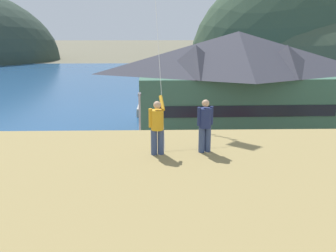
{
  "coord_description": "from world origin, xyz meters",
  "views": [
    {
      "loc": [
        -1.08,
        -18.88,
        11.43
      ],
      "look_at": [
        -0.34,
        9.0,
        4.08
      ],
      "focal_mm": 40.73,
      "sensor_mm": 36.0,
      "label": 1
    }
  ],
  "objects_px": {
    "parked_car_back_row_left": "(131,223)",
    "parked_car_front_row_end": "(111,174)",
    "person_companion": "(205,124)",
    "person_kite_flyer": "(157,126)",
    "parked_car_lone_by_shed": "(257,210)",
    "moored_boat_wharfside": "(145,107)",
    "parked_car_mid_row_near": "(14,216)",
    "wharf_dock": "(170,109)",
    "parked_car_mid_row_far": "(225,172)",
    "harbor_lodge": "(237,81)",
    "parked_car_front_row_silver": "(292,171)",
    "parking_light_pole": "(140,126)",
    "moored_boat_outer_mooring": "(199,112)"
  },
  "relations": [
    {
      "from": "parked_car_mid_row_far",
      "to": "parked_car_lone_by_shed",
      "type": "relative_size",
      "value": 0.99
    },
    {
      "from": "parked_car_mid_row_far",
      "to": "parked_car_lone_by_shed",
      "type": "xyz_separation_m",
      "value": [
        0.85,
        -6.02,
        0.0
      ]
    },
    {
      "from": "parked_car_back_row_left",
      "to": "wharf_dock",
      "type": "bearing_deg",
      "value": 84.52
    },
    {
      "from": "parked_car_mid_row_near",
      "to": "person_companion",
      "type": "relative_size",
      "value": 2.46
    },
    {
      "from": "moored_boat_outer_mooring",
      "to": "parked_car_front_row_silver",
      "type": "relative_size",
      "value": 1.98
    },
    {
      "from": "parked_car_back_row_left",
      "to": "parked_car_lone_by_shed",
      "type": "bearing_deg",
      "value": 9.49
    },
    {
      "from": "moored_boat_wharfside",
      "to": "moored_boat_outer_mooring",
      "type": "height_order",
      "value": "same"
    },
    {
      "from": "harbor_lodge",
      "to": "moored_boat_wharfside",
      "type": "relative_size",
      "value": 3.46
    },
    {
      "from": "harbor_lodge",
      "to": "parking_light_pole",
      "type": "distance_m",
      "value": 14.22
    },
    {
      "from": "wharf_dock",
      "to": "parked_car_front_row_end",
      "type": "height_order",
      "value": "parked_car_front_row_end"
    },
    {
      "from": "parked_car_front_row_end",
      "to": "person_companion",
      "type": "relative_size",
      "value": 2.42
    },
    {
      "from": "wharf_dock",
      "to": "person_companion",
      "type": "relative_size",
      "value": 6.4
    },
    {
      "from": "parked_car_front_row_silver",
      "to": "parking_light_pole",
      "type": "distance_m",
      "value": 12.08
    },
    {
      "from": "parked_car_back_row_left",
      "to": "parked_car_front_row_end",
      "type": "height_order",
      "value": "same"
    },
    {
      "from": "person_kite_flyer",
      "to": "person_companion",
      "type": "relative_size",
      "value": 1.07
    },
    {
      "from": "person_kite_flyer",
      "to": "person_companion",
      "type": "xyz_separation_m",
      "value": [
        1.55,
        0.21,
        -0.02
      ]
    },
    {
      "from": "parked_car_front_row_end",
      "to": "person_companion",
      "type": "bearing_deg",
      "value": -70.48
    },
    {
      "from": "moored_boat_wharfside",
      "to": "parked_car_lone_by_shed",
      "type": "relative_size",
      "value": 1.47
    },
    {
      "from": "parked_car_lone_by_shed",
      "to": "person_companion",
      "type": "distance_m",
      "value": 11.66
    },
    {
      "from": "parked_car_back_row_left",
      "to": "parked_car_front_row_end",
      "type": "xyz_separation_m",
      "value": [
        -1.91,
        7.06,
        0.0
      ]
    },
    {
      "from": "parked_car_front_row_silver",
      "to": "parked_car_lone_by_shed",
      "type": "relative_size",
      "value": 1.01
    },
    {
      "from": "moored_boat_wharfside",
      "to": "parking_light_pole",
      "type": "bearing_deg",
      "value": -89.25
    },
    {
      "from": "harbor_lodge",
      "to": "person_kite_flyer",
      "type": "xyz_separation_m",
      "value": [
        -8.31,
        -27.93,
        2.55
      ]
    },
    {
      "from": "parked_car_mid_row_far",
      "to": "parking_light_pole",
      "type": "xyz_separation_m",
      "value": [
        -6.3,
        3.47,
        2.66
      ]
    },
    {
      "from": "parked_car_mid_row_near",
      "to": "moored_boat_outer_mooring",
      "type": "bearing_deg",
      "value": 64.47
    },
    {
      "from": "moored_boat_wharfside",
      "to": "parked_car_mid_row_near",
      "type": "height_order",
      "value": "moored_boat_wharfside"
    },
    {
      "from": "person_companion",
      "to": "parked_car_back_row_left",
      "type": "bearing_deg",
      "value": 113.77
    },
    {
      "from": "parked_car_mid_row_far",
      "to": "parking_light_pole",
      "type": "height_order",
      "value": "parking_light_pole"
    },
    {
      "from": "moored_boat_wharfside",
      "to": "person_kite_flyer",
      "type": "relative_size",
      "value": 3.37
    },
    {
      "from": "parked_car_back_row_left",
      "to": "parked_car_mid_row_near",
      "type": "xyz_separation_m",
      "value": [
        -6.63,
        0.93,
        0.0
      ]
    },
    {
      "from": "parking_light_pole",
      "to": "wharf_dock",
      "type": "bearing_deg",
      "value": 81.98
    },
    {
      "from": "parked_car_back_row_left",
      "to": "person_kite_flyer",
      "type": "xyz_separation_m",
      "value": [
        1.48,
        -7.08,
        7.31
      ]
    },
    {
      "from": "moored_boat_outer_mooring",
      "to": "parked_car_lone_by_shed",
      "type": "xyz_separation_m",
      "value": [
        0.41,
        -27.85,
        0.34
      ]
    },
    {
      "from": "wharf_dock",
      "to": "person_companion",
      "type": "xyz_separation_m",
      "value": [
        -0.07,
        -39.19,
        8.0
      ]
    },
    {
      "from": "parked_car_front_row_end",
      "to": "person_kite_flyer",
      "type": "height_order",
      "value": "person_kite_flyer"
    },
    {
      "from": "harbor_lodge",
      "to": "parked_car_front_row_end",
      "type": "relative_size",
      "value": 5.13
    },
    {
      "from": "harbor_lodge",
      "to": "parked_car_mid_row_near",
      "type": "relative_size",
      "value": 5.06
    },
    {
      "from": "moored_boat_wharfside",
      "to": "parked_car_mid_row_far",
      "type": "height_order",
      "value": "moored_boat_wharfside"
    },
    {
      "from": "parked_car_back_row_left",
      "to": "person_companion",
      "type": "xyz_separation_m",
      "value": [
        3.03,
        -6.87,
        7.29
      ]
    },
    {
      "from": "person_companion",
      "to": "parked_car_lone_by_shed",
      "type": "bearing_deg",
      "value": 62.61
    },
    {
      "from": "moored_boat_wharfside",
      "to": "parked_car_mid_row_far",
      "type": "bearing_deg",
      "value": -75.19
    },
    {
      "from": "harbor_lodge",
      "to": "parked_car_front_row_silver",
      "type": "height_order",
      "value": "harbor_lodge"
    },
    {
      "from": "harbor_lodge",
      "to": "wharf_dock",
      "type": "bearing_deg",
      "value": 120.28
    },
    {
      "from": "harbor_lodge",
      "to": "parked_car_front_row_end",
      "type": "height_order",
      "value": "harbor_lodge"
    },
    {
      "from": "harbor_lodge",
      "to": "parked_car_lone_by_shed",
      "type": "distance_m",
      "value": 20.37
    },
    {
      "from": "harbor_lodge",
      "to": "parked_car_mid_row_far",
      "type": "xyz_separation_m",
      "value": [
        -3.44,
        -13.62,
        -4.75
      ]
    },
    {
      "from": "harbor_lodge",
      "to": "parked_car_front_row_silver",
      "type": "xyz_separation_m",
      "value": [
        1.57,
        -13.48,
        -4.75
      ]
    },
    {
      "from": "wharf_dock",
      "to": "parking_light_pole",
      "type": "bearing_deg",
      "value": -98.02
    },
    {
      "from": "moored_boat_wharfside",
      "to": "person_companion",
      "type": "relative_size",
      "value": 3.6
    },
    {
      "from": "person_kite_flyer",
      "to": "parked_car_back_row_left",
      "type": "bearing_deg",
      "value": 101.81
    }
  ]
}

